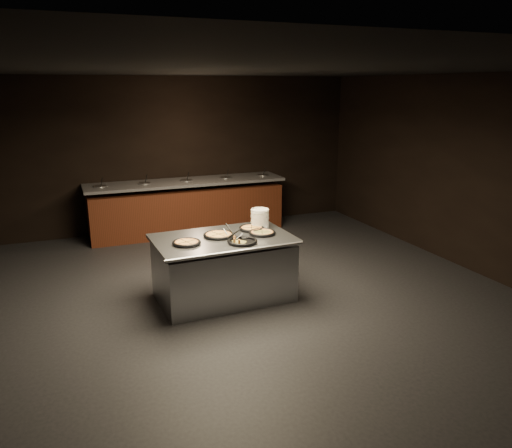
{
  "coord_description": "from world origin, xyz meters",
  "views": [
    {
      "loc": [
        -2.19,
        -5.46,
        2.72
      ],
      "look_at": [
        0.1,
        0.3,
        1.0
      ],
      "focal_mm": 35.0,
      "sensor_mm": 36.0,
      "label": 1
    }
  ],
  "objects_px": {
    "plate_stack": "(260,218)",
    "pan_veggie_whole": "(187,243)",
    "serving_counter": "(223,269)",
    "pan_cheese_whole": "(219,235)"
  },
  "relations": [
    {
      "from": "serving_counter",
      "to": "plate_stack",
      "type": "distance_m",
      "value": 0.9
    },
    {
      "from": "serving_counter",
      "to": "plate_stack",
      "type": "height_order",
      "value": "plate_stack"
    },
    {
      "from": "pan_veggie_whole",
      "to": "pan_cheese_whole",
      "type": "bearing_deg",
      "value": 20.08
    },
    {
      "from": "plate_stack",
      "to": "pan_veggie_whole",
      "type": "height_order",
      "value": "plate_stack"
    },
    {
      "from": "serving_counter",
      "to": "pan_veggie_whole",
      "type": "bearing_deg",
      "value": -169.94
    },
    {
      "from": "plate_stack",
      "to": "pan_veggie_whole",
      "type": "relative_size",
      "value": 0.7
    },
    {
      "from": "plate_stack",
      "to": "pan_veggie_whole",
      "type": "bearing_deg",
      "value": -160.24
    },
    {
      "from": "plate_stack",
      "to": "pan_cheese_whole",
      "type": "bearing_deg",
      "value": -160.47
    },
    {
      "from": "plate_stack",
      "to": "pan_cheese_whole",
      "type": "distance_m",
      "value": 0.72
    },
    {
      "from": "pan_veggie_whole",
      "to": "plate_stack",
      "type": "bearing_deg",
      "value": 19.76
    }
  ]
}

